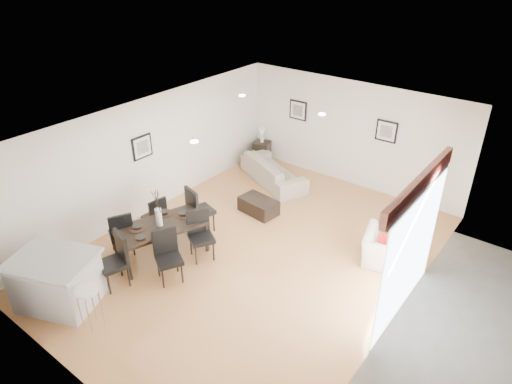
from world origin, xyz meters
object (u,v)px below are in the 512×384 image
Objects in this scene: kitchen_island at (57,281)px; bar_stool at (87,295)px; dining_chair_head at (117,257)px; dining_chair_wnear at (121,232)px; dining_chair_efar at (200,231)px; side_table at (262,151)px; dining_chair_wfar at (156,215)px; armchair at (391,250)px; coffee_table at (259,206)px; dining_table at (160,228)px; dining_chair_enear at (167,252)px; sofa at (273,171)px; dining_chair_foot at (197,208)px.

bar_stool is (0.95, -0.00, 0.20)m from kitchen_island.
dining_chair_wnear is at bearing 152.61° from dining_chair_head.
side_table is (-1.76, 4.39, -0.28)m from dining_chair_efar.
dining_chair_wfar reaches higher than bar_stool.
armchair is 1.19× the size of coffee_table.
armchair is 1.14× the size of dining_chair_wfar.
dining_chair_wnear is 0.90m from dining_chair_wfar.
bar_stool is at bearing -55.70° from dining_table.
kitchen_island is (0.24, -1.57, -0.08)m from dining_chair_wnear.
coffee_table is at bearing 56.35° from kitchen_island.
dining_chair_efar is at bearing 28.67° from dining_chair_enear.
dining_chair_efar reaches higher than dining_chair_wnear.
dining_chair_enear is at bearing 121.49° from dining_chair_wnear.
dining_chair_wnear is at bearing 122.55° from dining_chair_enear.
bar_stool reaches higher than dining_table.
dining_table is 3.32× the size of side_table.
sofa is 1.14× the size of dining_table.
armchair is 6.18m from kitchen_island.
dining_chair_head is at bearing -78.90° from side_table.
dining_chair_head is at bearing -170.79° from dining_chair_efar.
dining_chair_enear is 5.55m from side_table.
dining_chair_enear is 1.00× the size of dining_chair_efar.
dining_chair_wnear is 1.56m from dining_chair_efar.
dining_chair_wnear is at bearing 84.77° from dining_chair_foot.
dining_chair_efar is (1.23, 0.05, 0.06)m from dining_chair_wfar.
dining_chair_foot reaches higher than sofa.
dining_table is (0.11, -3.99, 0.33)m from sofa.
side_table is (-1.76, 5.26, -0.28)m from dining_chair_enear.
kitchen_island is 0.97m from bar_stool.
kitchen_island is (-4.17, -4.56, 0.14)m from armchair.
sofa is at bearing 38.17° from dining_chair_enear.
kitchen_island is (0.23, -2.47, -0.03)m from dining_chair_wfar.
armchair is at bearing -27.05° from dining_chair_efar.
bar_stool is (0.54, -0.97, 0.09)m from dining_chair_head.
dining_chair_foot is at bearing 144.71° from dining_chair_wfar.
side_table is at bearing 122.03° from dining_table.
armchair is 0.98× the size of dining_chair_foot.
dining_chair_enear is 0.95× the size of dining_chair_foot.
dining_chair_wfar is at bearing -112.49° from coffee_table.
dining_chair_wfar is 1.63m from dining_chair_head.
sofa is 2.14× the size of dining_chair_enear.
coffee_table is at bearing 138.49° from sofa.
coffee_table is (0.65, -1.49, -0.14)m from sofa.
armchair is 1.03× the size of dining_chair_efar.
dining_chair_wnear is 1.65m from dining_chair_foot.
dining_table is (-3.78, -2.52, 0.31)m from armchair.
sofa is at bearing 110.47° from dining_table.
dining_chair_wfar is 1.24m from dining_chair_efar.
dining_chair_foot is at bearing -104.90° from coffee_table.
kitchen_island is at bearing 112.29° from sofa.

